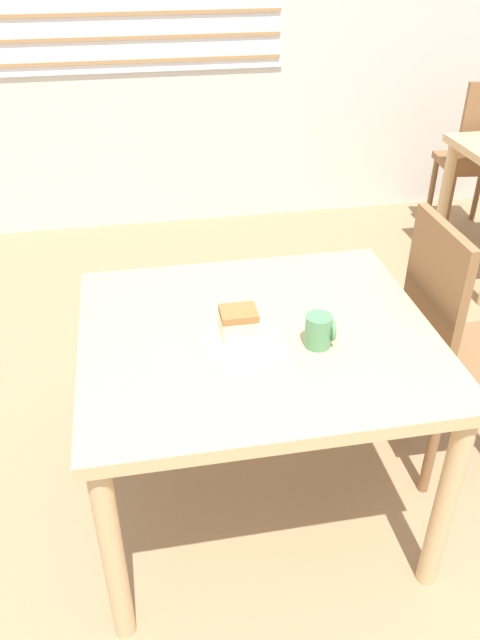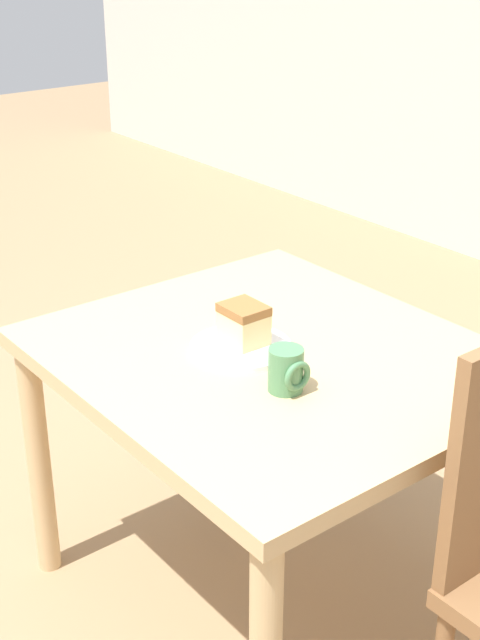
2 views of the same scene
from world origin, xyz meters
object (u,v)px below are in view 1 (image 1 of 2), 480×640
(dining_table_near, at_px, (257,358))
(plate, at_px, (242,342))
(chair_near_window, at_px, (451,345))
(cake_slice, at_px, (239,324))
(chair_far_opposite, at_px, (477,156))
(coffee_mug, at_px, (319,331))

(dining_table_near, relative_size, plate, 4.35)
(chair_near_window, bearing_deg, dining_table_near, 97.60)
(dining_table_near, height_order, plate, plate)
(plate, xyz_separation_m, cake_slice, (-0.01, 0.01, 0.05))
(dining_table_near, distance_m, chair_far_opposite, 2.54)
(chair_far_opposite, relative_size, coffee_mug, 9.98)
(chair_near_window, bearing_deg, cake_slice, 99.72)
(chair_far_opposite, bearing_deg, plate, 54.19)
(chair_far_opposite, bearing_deg, chair_near_window, 66.64)
(coffee_mug, bearing_deg, chair_far_opposite, 51.23)
(chair_far_opposite, xyz_separation_m, coffee_mug, (-1.57, -1.96, 0.25))
(chair_far_opposite, xyz_separation_m, plate, (-1.78, -1.92, 0.20))
(chair_far_opposite, distance_m, plate, 2.62)
(chair_near_window, xyz_separation_m, chair_far_opposite, (1.04, 1.78, 0.00))
(chair_far_opposite, relative_size, cake_slice, 9.46)
(chair_near_window, relative_size, chair_far_opposite, 1.00)
(chair_far_opposite, height_order, coffee_mug, chair_far_opposite)
(chair_near_window, height_order, cake_slice, chair_near_window)
(chair_near_window, relative_size, cake_slice, 9.46)
(dining_table_near, height_order, chair_far_opposite, chair_far_opposite)
(dining_table_near, bearing_deg, plate, -137.38)
(chair_near_window, bearing_deg, coffee_mug, 109.14)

